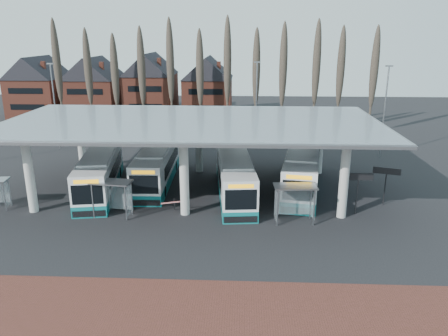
{
  "coord_description": "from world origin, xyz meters",
  "views": [
    {
      "loc": [
        4.44,
        -28.71,
        13.43
      ],
      "look_at": [
        2.81,
        7.0,
        2.39
      ],
      "focal_mm": 35.0,
      "sensor_mm": 36.0,
      "label": 1
    }
  ],
  "objects_px": {
    "bus_2": "(235,176)",
    "bus_3": "(302,169)",
    "bus_0": "(100,173)",
    "bus_1": "(157,165)",
    "shelter_1": "(113,190)",
    "shelter_2": "(295,195)"
  },
  "relations": [
    {
      "from": "bus_2",
      "to": "shelter_1",
      "type": "xyz_separation_m",
      "value": [
        -9.16,
        -5.06,
        0.42
      ]
    },
    {
      "from": "bus_0",
      "to": "bus_1",
      "type": "height_order",
      "value": "bus_1"
    },
    {
      "from": "bus_1",
      "to": "shelter_2",
      "type": "height_order",
      "value": "bus_1"
    },
    {
      "from": "bus_0",
      "to": "bus_1",
      "type": "distance_m",
      "value": 5.25
    },
    {
      "from": "bus_0",
      "to": "bus_1",
      "type": "relative_size",
      "value": 1.01
    },
    {
      "from": "bus_2",
      "to": "shelter_2",
      "type": "distance_m",
      "value": 7.18
    },
    {
      "from": "bus_2",
      "to": "shelter_2",
      "type": "relative_size",
      "value": 3.98
    },
    {
      "from": "bus_2",
      "to": "bus_3",
      "type": "bearing_deg",
      "value": 13.24
    },
    {
      "from": "bus_0",
      "to": "bus_3",
      "type": "relative_size",
      "value": 0.95
    },
    {
      "from": "bus_3",
      "to": "bus_2",
      "type": "bearing_deg",
      "value": -151.47
    },
    {
      "from": "bus_2",
      "to": "bus_3",
      "type": "xyz_separation_m",
      "value": [
        6.07,
        2.06,
        0.07
      ]
    },
    {
      "from": "bus_3",
      "to": "shelter_1",
      "type": "relative_size",
      "value": 4.17
    },
    {
      "from": "bus_2",
      "to": "bus_3",
      "type": "relative_size",
      "value": 0.95
    },
    {
      "from": "bus_2",
      "to": "bus_3",
      "type": "height_order",
      "value": "bus_3"
    },
    {
      "from": "bus_2",
      "to": "shelter_2",
      "type": "xyz_separation_m",
      "value": [
        4.53,
        -5.55,
        0.46
      ]
    },
    {
      "from": "shelter_1",
      "to": "shelter_2",
      "type": "relative_size",
      "value": 1.0
    },
    {
      "from": "bus_0",
      "to": "shelter_2",
      "type": "height_order",
      "value": "bus_0"
    },
    {
      "from": "bus_2",
      "to": "bus_0",
      "type": "bearing_deg",
      "value": 172.33
    },
    {
      "from": "shelter_1",
      "to": "shelter_2",
      "type": "bearing_deg",
      "value": 4.51
    },
    {
      "from": "bus_3",
      "to": "shelter_1",
      "type": "xyz_separation_m",
      "value": [
        -15.23,
        -7.12,
        0.35
      ]
    },
    {
      "from": "bus_3",
      "to": "shelter_2",
      "type": "height_order",
      "value": "bus_3"
    },
    {
      "from": "bus_0",
      "to": "shelter_1",
      "type": "relative_size",
      "value": 3.97
    }
  ]
}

